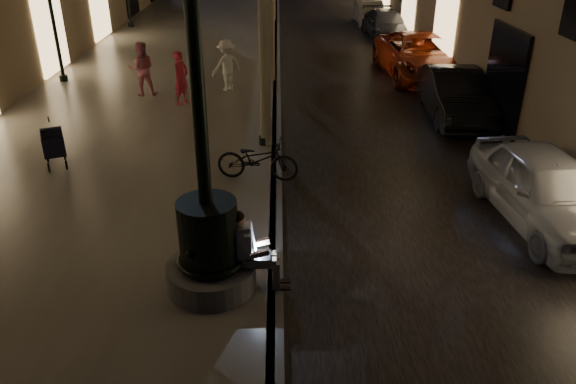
{
  "coord_description": "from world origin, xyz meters",
  "views": [
    {
      "loc": [
        0.08,
        -5.26,
        5.52
      ],
      "look_at": [
        0.21,
        3.0,
        1.35
      ],
      "focal_mm": 35.0,
      "sensor_mm": 36.0,
      "label": 1
    }
  ],
  "objects_px": {
    "fountain_lamppost": "(208,231)",
    "car_third": "(420,56)",
    "lamp_curb_a": "(262,21)",
    "bicycle": "(258,159)",
    "car_second": "(455,95)",
    "pedestrian_pink": "(142,69)",
    "seated_man_laptop": "(250,248)",
    "car_front": "(546,189)",
    "pedestrian_red": "(181,78)",
    "stroller": "(53,143)",
    "car_rear": "(386,25)",
    "pedestrian_white": "(227,65)",
    "car_fifth": "(369,13)"
  },
  "relations": [
    {
      "from": "lamp_curb_a",
      "to": "fountain_lamppost",
      "type": "bearing_deg",
      "value": -96.65
    },
    {
      "from": "fountain_lamppost",
      "to": "car_fifth",
      "type": "relative_size",
      "value": 1.38
    },
    {
      "from": "seated_man_laptop",
      "to": "car_fifth",
      "type": "bearing_deg",
      "value": 77.35
    },
    {
      "from": "bicycle",
      "to": "pedestrian_white",
      "type": "bearing_deg",
      "value": 19.37
    },
    {
      "from": "car_front",
      "to": "pedestrian_pink",
      "type": "xyz_separation_m",
      "value": [
        -9.44,
        7.97,
        0.33
      ]
    },
    {
      "from": "car_front",
      "to": "car_third",
      "type": "bearing_deg",
      "value": 85.12
    },
    {
      "from": "fountain_lamppost",
      "to": "lamp_curb_a",
      "type": "height_order",
      "value": "fountain_lamppost"
    },
    {
      "from": "car_rear",
      "to": "pedestrian_red",
      "type": "distance_m",
      "value": 13.42
    },
    {
      "from": "car_front",
      "to": "stroller",
      "type": "bearing_deg",
      "value": 161.91
    },
    {
      "from": "car_third",
      "to": "car_fifth",
      "type": "bearing_deg",
      "value": 88.59
    },
    {
      "from": "car_rear",
      "to": "fountain_lamppost",
      "type": "bearing_deg",
      "value": -111.04
    },
    {
      "from": "stroller",
      "to": "pedestrian_pink",
      "type": "bearing_deg",
      "value": 58.69
    },
    {
      "from": "seated_man_laptop",
      "to": "car_second",
      "type": "height_order",
      "value": "seated_man_laptop"
    },
    {
      "from": "car_front",
      "to": "pedestrian_white",
      "type": "bearing_deg",
      "value": 123.86
    },
    {
      "from": "fountain_lamppost",
      "to": "bicycle",
      "type": "bearing_deg",
      "value": 81.34
    },
    {
      "from": "car_rear",
      "to": "pedestrian_pink",
      "type": "relative_size",
      "value": 2.56
    },
    {
      "from": "lamp_curb_a",
      "to": "car_second",
      "type": "bearing_deg",
      "value": 24.64
    },
    {
      "from": "car_rear",
      "to": "pedestrian_red",
      "type": "bearing_deg",
      "value": -130.85
    },
    {
      "from": "pedestrian_white",
      "to": "lamp_curb_a",
      "type": "bearing_deg",
      "value": 72.72
    },
    {
      "from": "car_third",
      "to": "pedestrian_red",
      "type": "height_order",
      "value": "pedestrian_red"
    },
    {
      "from": "car_rear",
      "to": "bicycle",
      "type": "distance_m",
      "value": 17.1
    },
    {
      "from": "pedestrian_pink",
      "to": "pedestrian_white",
      "type": "height_order",
      "value": "pedestrian_pink"
    },
    {
      "from": "car_front",
      "to": "car_second",
      "type": "relative_size",
      "value": 0.99
    },
    {
      "from": "seated_man_laptop",
      "to": "car_fifth",
      "type": "xyz_separation_m",
      "value": [
        5.28,
        23.54,
        -0.29
      ]
    },
    {
      "from": "stroller",
      "to": "pedestrian_red",
      "type": "bearing_deg",
      "value": 41.82
    },
    {
      "from": "stroller",
      "to": "pedestrian_red",
      "type": "height_order",
      "value": "pedestrian_red"
    },
    {
      "from": "pedestrian_red",
      "to": "pedestrian_pink",
      "type": "height_order",
      "value": "pedestrian_pink"
    },
    {
      "from": "car_second",
      "to": "car_third",
      "type": "height_order",
      "value": "car_third"
    },
    {
      "from": "stroller",
      "to": "bicycle",
      "type": "xyz_separation_m",
      "value": [
        4.68,
        -0.79,
        -0.1
      ]
    },
    {
      "from": "fountain_lamppost",
      "to": "car_fifth",
      "type": "height_order",
      "value": "fountain_lamppost"
    },
    {
      "from": "pedestrian_red",
      "to": "pedestrian_pink",
      "type": "bearing_deg",
      "value": 84.5
    },
    {
      "from": "fountain_lamppost",
      "to": "car_third",
      "type": "xyz_separation_m",
      "value": [
        6.2,
        13.06,
        -0.45
      ]
    },
    {
      "from": "car_rear",
      "to": "pedestrian_red",
      "type": "height_order",
      "value": "pedestrian_red"
    },
    {
      "from": "stroller",
      "to": "car_fifth",
      "type": "relative_size",
      "value": 0.3
    },
    {
      "from": "pedestrian_red",
      "to": "bicycle",
      "type": "bearing_deg",
      "value": -127.4
    },
    {
      "from": "car_second",
      "to": "car_rear",
      "type": "height_order",
      "value": "car_second"
    },
    {
      "from": "lamp_curb_a",
      "to": "car_second",
      "type": "xyz_separation_m",
      "value": [
        5.5,
        2.52,
        -2.53
      ]
    },
    {
      "from": "car_second",
      "to": "pedestrian_red",
      "type": "distance_m",
      "value": 8.12
    },
    {
      "from": "car_second",
      "to": "car_third",
      "type": "bearing_deg",
      "value": 92.25
    },
    {
      "from": "car_fifth",
      "to": "pedestrian_white",
      "type": "height_order",
      "value": "pedestrian_white"
    },
    {
      "from": "car_second",
      "to": "pedestrian_pink",
      "type": "bearing_deg",
      "value": 171.65
    },
    {
      "from": "car_rear",
      "to": "car_fifth",
      "type": "bearing_deg",
      "value": 91.19
    },
    {
      "from": "car_third",
      "to": "pedestrian_pink",
      "type": "relative_size",
      "value": 3.24
    },
    {
      "from": "seated_man_laptop",
      "to": "car_third",
      "type": "distance_m",
      "value": 14.21
    },
    {
      "from": "lamp_curb_a",
      "to": "car_rear",
      "type": "xyz_separation_m",
      "value": [
        5.5,
        14.1,
        -2.61
      ]
    },
    {
      "from": "seated_man_laptop",
      "to": "car_fifth",
      "type": "relative_size",
      "value": 0.36
    },
    {
      "from": "seated_man_laptop",
      "to": "car_front",
      "type": "distance_m",
      "value": 6.05
    },
    {
      "from": "stroller",
      "to": "bicycle",
      "type": "distance_m",
      "value": 4.75
    },
    {
      "from": "stroller",
      "to": "car_second",
      "type": "distance_m",
      "value": 10.96
    },
    {
      "from": "car_front",
      "to": "car_rear",
      "type": "distance_m",
      "value": 17.78
    }
  ]
}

